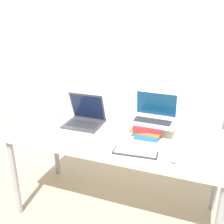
{
  "coord_description": "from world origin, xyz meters",
  "views": [
    {
      "loc": [
        0.6,
        -1.36,
        1.65
      ],
      "look_at": [
        -0.04,
        0.38,
        0.93
      ],
      "focal_mm": 42.0,
      "sensor_mm": 36.0,
      "label": 1
    }
  ],
  "objects": [
    {
      "name": "mouse",
      "position": [
        0.47,
        0.14,
        0.76
      ],
      "size": [
        0.06,
        0.11,
        0.04
      ],
      "color": "#B2B2B7",
      "rests_on": "desk"
    },
    {
      "name": "laptop_left",
      "position": [
        -0.32,
        0.47,
        0.8
      ],
      "size": [
        0.31,
        0.26,
        0.26
      ],
      "color": "#333338",
      "rests_on": "desk"
    },
    {
      "name": "laptop_on_books",
      "position": [
        0.25,
        0.51,
        0.89
      ],
      "size": [
        0.35,
        0.22,
        0.23
      ],
      "color": "silver",
      "rests_on": "book_stack"
    },
    {
      "name": "notepad",
      "position": [
        0.67,
        0.28,
        0.75
      ],
      "size": [
        0.22,
        0.32,
        0.01
      ],
      "color": "silver",
      "rests_on": "desk"
    },
    {
      "name": "wireless_keyboard",
      "position": [
        0.21,
        0.14,
        0.75
      ],
      "size": [
        0.31,
        0.13,
        0.01
      ],
      "color": "#28282D",
      "rests_on": "desk"
    },
    {
      "name": "mug",
      "position": [
        -0.57,
        0.45,
        0.8
      ],
      "size": [
        0.14,
        0.09,
        0.11
      ],
      "color": "white",
      "rests_on": "desk"
    },
    {
      "name": "desk",
      "position": [
        0.0,
        0.38,
        0.67
      ],
      "size": [
        1.69,
        0.75,
        0.75
      ],
      "color": "beige",
      "rests_on": "ground_plane"
    },
    {
      "name": "wall_back",
      "position": [
        0.0,
        1.84,
        1.35
      ],
      "size": [
        8.0,
        0.05,
        2.7
      ],
      "color": "silver",
      "rests_on": "ground_plane"
    },
    {
      "name": "book_stack",
      "position": [
        0.23,
        0.48,
        0.79
      ],
      "size": [
        0.24,
        0.29,
        0.1
      ],
      "color": "#235693",
      "rests_on": "desk"
    }
  ]
}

